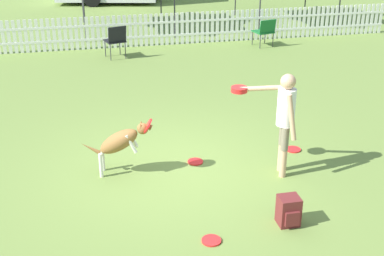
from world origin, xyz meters
The scene contains 10 objects.
ground_plane centered at (0.00, 0.00, 0.00)m, with size 240.00×240.00×0.00m, color olive.
handler_person centered at (1.60, -0.50, 1.06)m, with size 0.94×0.83×1.68m.
leaping_dog centered at (-0.86, 0.00, 0.58)m, with size 1.16×0.46×0.95m.
frisbee_near_handler centered at (2.15, 0.22, 0.01)m, with size 0.26×0.26×0.02m.
frisbee_near_dog centered at (0.10, -2.06, 0.01)m, with size 0.26×0.26×0.02m.
frisbee_midfield centered at (0.37, 0.13, 0.01)m, with size 0.26×0.26×0.02m.
backpack_on_grass centered at (1.22, -1.89, 0.21)m, with size 0.28×0.30×0.42m.
picket_fence centered at (0.00, 7.54, 0.47)m, with size 16.12×0.04×0.93m.
folding_chair_blue_left centered at (-0.42, 6.47, 0.54)m, with size 0.62×0.63×0.90m.
folding_chair_center centered at (3.87, 6.76, 0.48)m, with size 0.62×0.63×0.81m.
Camera 1 is at (-1.35, -7.63, 4.20)m, focal length 50.00 mm.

